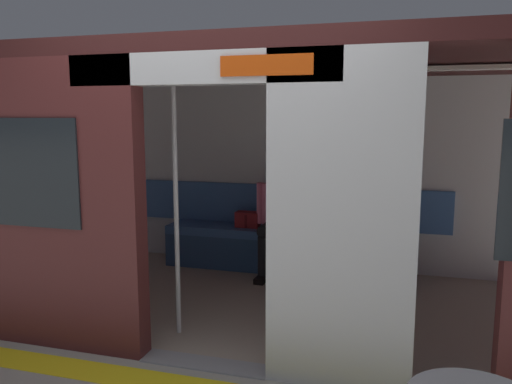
# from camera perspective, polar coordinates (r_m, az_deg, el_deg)

# --- Properties ---
(ground_plane) EXTENTS (60.00, 60.00, 0.00)m
(ground_plane) POSITION_cam_1_polar(r_m,az_deg,el_deg) (3.66, -5.73, -18.72)
(ground_plane) COLOR gray
(train_car) EXTENTS (6.40, 2.68, 2.19)m
(train_car) POSITION_cam_1_polar(r_m,az_deg,el_deg) (4.37, -0.94, 5.57)
(train_car) COLOR silver
(train_car) RESTS_ON ground_plane
(bench_seat) EXTENTS (2.56, 0.44, 0.46)m
(bench_seat) POSITION_cam_1_polar(r_m,az_deg,el_deg) (5.48, 2.72, -5.38)
(bench_seat) COLOR #38609E
(bench_seat) RESTS_ON ground_plane
(person_seated) EXTENTS (0.55, 0.68, 1.19)m
(person_seated) POSITION_cam_1_polar(r_m,az_deg,el_deg) (5.36, 2.71, -2.12)
(person_seated) COLOR pink
(person_seated) RESTS_ON ground_plane
(handbag) EXTENTS (0.26, 0.15, 0.17)m
(handbag) POSITION_cam_1_polar(r_m,az_deg,el_deg) (5.58, -0.94, -3.11)
(handbag) COLOR maroon
(handbag) RESTS_ON bench_seat
(book) EXTENTS (0.23, 0.26, 0.03)m
(book) POSITION_cam_1_polar(r_m,az_deg,el_deg) (5.41, 7.35, -4.30)
(book) COLOR #B22D2D
(book) RESTS_ON bench_seat
(grab_pole_door) EXTENTS (0.04, 0.04, 2.05)m
(grab_pole_door) POSITION_cam_1_polar(r_m,az_deg,el_deg) (3.85, -8.98, -1.28)
(grab_pole_door) COLOR silver
(grab_pole_door) RESTS_ON ground_plane
(grab_pole_far) EXTENTS (0.04, 0.04, 2.05)m
(grab_pole_far) POSITION_cam_1_polar(r_m,az_deg,el_deg) (3.70, 2.69, -1.59)
(grab_pole_far) COLOR silver
(grab_pole_far) RESTS_ON ground_plane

